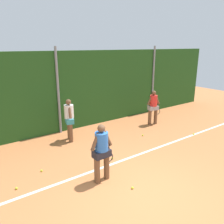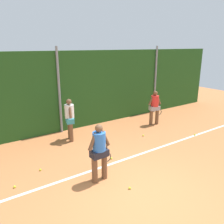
{
  "view_description": "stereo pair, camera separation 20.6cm",
  "coord_description": "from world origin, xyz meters",
  "px_view_note": "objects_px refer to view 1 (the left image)",
  "views": [
    {
      "loc": [
        -3.56,
        -3.54,
        3.6
      ],
      "look_at": [
        1.12,
        2.97,
        1.24
      ],
      "focal_mm": 36.57,
      "sensor_mm": 36.0,
      "label": 1
    },
    {
      "loc": [
        -3.39,
        -3.66,
        3.6
      ],
      "look_at": [
        1.12,
        2.97,
        1.24
      ],
      "focal_mm": 36.57,
      "sensor_mm": 36.0,
      "label": 2
    }
  ],
  "objects_px": {
    "player_foreground_near": "(102,150)",
    "tennis_ball_4": "(41,171)",
    "player_midcourt": "(153,106)",
    "player_backcourt_far": "(69,118)",
    "tennis_ball_5": "(194,134)",
    "tennis_ball_2": "(143,135)",
    "tennis_ball_1": "(112,158)",
    "tennis_ball_3": "(16,188)",
    "tennis_ball_0": "(132,188)"
  },
  "relations": [
    {
      "from": "player_backcourt_far",
      "to": "tennis_ball_5",
      "type": "bearing_deg",
      "value": -103.8
    },
    {
      "from": "player_midcourt",
      "to": "tennis_ball_3",
      "type": "distance_m",
      "value": 6.8
    },
    {
      "from": "tennis_ball_1",
      "to": "tennis_ball_5",
      "type": "relative_size",
      "value": 1.0
    },
    {
      "from": "tennis_ball_1",
      "to": "tennis_ball_2",
      "type": "height_order",
      "value": "same"
    },
    {
      "from": "tennis_ball_4",
      "to": "tennis_ball_5",
      "type": "relative_size",
      "value": 1.0
    },
    {
      "from": "player_foreground_near",
      "to": "tennis_ball_2",
      "type": "relative_size",
      "value": 24.74
    },
    {
      "from": "tennis_ball_0",
      "to": "tennis_ball_4",
      "type": "bearing_deg",
      "value": 126.51
    },
    {
      "from": "tennis_ball_1",
      "to": "tennis_ball_3",
      "type": "relative_size",
      "value": 1.0
    },
    {
      "from": "player_foreground_near",
      "to": "tennis_ball_3",
      "type": "distance_m",
      "value": 2.42
    },
    {
      "from": "player_foreground_near",
      "to": "player_backcourt_far",
      "type": "distance_m",
      "value": 3.07
    },
    {
      "from": "tennis_ball_3",
      "to": "tennis_ball_2",
      "type": "bearing_deg",
      "value": 8.33
    },
    {
      "from": "player_midcourt",
      "to": "tennis_ball_3",
      "type": "height_order",
      "value": "player_midcourt"
    },
    {
      "from": "tennis_ball_2",
      "to": "player_midcourt",
      "type": "bearing_deg",
      "value": 30.47
    },
    {
      "from": "player_backcourt_far",
      "to": "tennis_ball_5",
      "type": "height_order",
      "value": "player_backcourt_far"
    },
    {
      "from": "player_midcourt",
      "to": "tennis_ball_1",
      "type": "height_order",
      "value": "player_midcourt"
    },
    {
      "from": "tennis_ball_3",
      "to": "tennis_ball_4",
      "type": "bearing_deg",
      "value": 29.58
    },
    {
      "from": "tennis_ball_1",
      "to": "tennis_ball_4",
      "type": "distance_m",
      "value": 2.24
    },
    {
      "from": "tennis_ball_1",
      "to": "tennis_ball_3",
      "type": "height_order",
      "value": "same"
    },
    {
      "from": "tennis_ball_5",
      "to": "tennis_ball_1",
      "type": "bearing_deg",
      "value": 176.33
    },
    {
      "from": "player_backcourt_far",
      "to": "tennis_ball_3",
      "type": "xyz_separation_m",
      "value": [
        -2.55,
        -2.09,
        -0.9
      ]
    },
    {
      "from": "tennis_ball_0",
      "to": "tennis_ball_3",
      "type": "xyz_separation_m",
      "value": [
        -2.46,
        1.74,
        0.0
      ]
    },
    {
      "from": "tennis_ball_1",
      "to": "tennis_ball_2",
      "type": "distance_m",
      "value": 2.35
    },
    {
      "from": "player_backcourt_far",
      "to": "tennis_ball_3",
      "type": "bearing_deg",
      "value": 144.82
    },
    {
      "from": "tennis_ball_1",
      "to": "tennis_ball_3",
      "type": "xyz_separation_m",
      "value": [
        -2.98,
        0.13,
        0.0
      ]
    },
    {
      "from": "player_foreground_near",
      "to": "tennis_ball_1",
      "type": "xyz_separation_m",
      "value": [
        0.93,
        0.8,
        -0.88
      ]
    },
    {
      "from": "tennis_ball_2",
      "to": "tennis_ball_3",
      "type": "bearing_deg",
      "value": -171.67
    },
    {
      "from": "player_midcourt",
      "to": "tennis_ball_5",
      "type": "xyz_separation_m",
      "value": [
        0.43,
        -1.97,
        -0.86
      ]
    },
    {
      "from": "tennis_ball_4",
      "to": "player_midcourt",
      "type": "bearing_deg",
      "value": 10.94
    },
    {
      "from": "tennis_ball_0",
      "to": "tennis_ball_5",
      "type": "height_order",
      "value": "same"
    },
    {
      "from": "player_foreground_near",
      "to": "tennis_ball_1",
      "type": "height_order",
      "value": "player_foreground_near"
    },
    {
      "from": "tennis_ball_3",
      "to": "tennis_ball_5",
      "type": "distance_m",
      "value": 6.99
    },
    {
      "from": "tennis_ball_3",
      "to": "player_backcourt_far",
      "type": "bearing_deg",
      "value": 39.38
    },
    {
      "from": "tennis_ball_0",
      "to": "tennis_ball_5",
      "type": "distance_m",
      "value": 4.72
    },
    {
      "from": "tennis_ball_4",
      "to": "tennis_ball_5",
      "type": "height_order",
      "value": "same"
    },
    {
      "from": "tennis_ball_5",
      "to": "player_midcourt",
      "type": "bearing_deg",
      "value": 102.29
    },
    {
      "from": "tennis_ball_2",
      "to": "tennis_ball_5",
      "type": "bearing_deg",
      "value": -32.16
    },
    {
      "from": "tennis_ball_2",
      "to": "tennis_ball_5",
      "type": "relative_size",
      "value": 1.0
    },
    {
      "from": "player_foreground_near",
      "to": "tennis_ball_0",
      "type": "height_order",
      "value": "player_foreground_near"
    },
    {
      "from": "player_midcourt",
      "to": "tennis_ball_0",
      "type": "relative_size",
      "value": 24.33
    },
    {
      "from": "player_midcourt",
      "to": "player_foreground_near",
      "type": "bearing_deg",
      "value": -136.6
    },
    {
      "from": "player_foreground_near",
      "to": "tennis_ball_0",
      "type": "bearing_deg",
      "value": -64.78
    },
    {
      "from": "player_midcourt",
      "to": "tennis_ball_0",
      "type": "bearing_deg",
      "value": -126.7
    },
    {
      "from": "player_midcourt",
      "to": "tennis_ball_0",
      "type": "xyz_separation_m",
      "value": [
        -4.09,
        -3.32,
        -0.86
      ]
    },
    {
      "from": "player_midcourt",
      "to": "player_backcourt_far",
      "type": "xyz_separation_m",
      "value": [
        -4.01,
        0.52,
        0.03
      ]
    },
    {
      "from": "tennis_ball_2",
      "to": "tennis_ball_4",
      "type": "distance_m",
      "value": 4.34
    },
    {
      "from": "player_foreground_near",
      "to": "tennis_ball_4",
      "type": "relative_size",
      "value": 24.74
    },
    {
      "from": "tennis_ball_1",
      "to": "player_midcourt",
      "type": "bearing_deg",
      "value": 25.57
    },
    {
      "from": "player_foreground_near",
      "to": "tennis_ball_5",
      "type": "bearing_deg",
      "value": 4.23
    },
    {
      "from": "tennis_ball_5",
      "to": "player_foreground_near",
      "type": "bearing_deg",
      "value": -173.66
    },
    {
      "from": "player_midcourt",
      "to": "tennis_ball_3",
      "type": "xyz_separation_m",
      "value": [
        -6.55,
        -1.58,
        -0.86
      ]
    }
  ]
}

